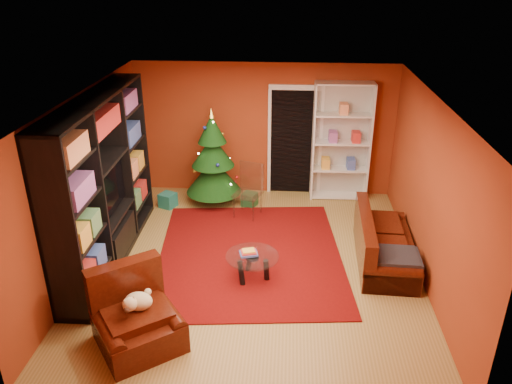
# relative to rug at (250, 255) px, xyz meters

# --- Properties ---
(floor) EXTENTS (5.00, 5.50, 0.05)m
(floor) POSITION_rel_rug_xyz_m (0.08, -0.25, -0.03)
(floor) COLOR olive
(floor) RESTS_ON ground
(ceiling) EXTENTS (5.00, 5.50, 0.05)m
(ceiling) POSITION_rel_rug_xyz_m (0.08, -0.25, 2.62)
(ceiling) COLOR silver
(ceiling) RESTS_ON wall_back
(wall_back) EXTENTS (5.00, 0.05, 2.60)m
(wall_back) POSITION_rel_rug_xyz_m (0.08, 2.53, 1.29)
(wall_back) COLOR #963617
(wall_back) RESTS_ON ground
(wall_left) EXTENTS (0.05, 5.50, 2.60)m
(wall_left) POSITION_rel_rug_xyz_m (-2.44, -0.25, 1.29)
(wall_left) COLOR #963617
(wall_left) RESTS_ON ground
(wall_right) EXTENTS (0.05, 5.50, 2.60)m
(wall_right) POSITION_rel_rug_xyz_m (2.61, -0.25, 1.29)
(wall_right) COLOR #963617
(wall_right) RESTS_ON ground
(doorway) EXTENTS (1.06, 0.60, 2.16)m
(doorway) POSITION_rel_rug_xyz_m (0.68, 2.48, 1.04)
(doorway) COLOR black
(doorway) RESTS_ON floor
(rug) EXTENTS (3.18, 3.61, 0.02)m
(rug) POSITION_rel_rug_xyz_m (0.00, 0.00, 0.00)
(rug) COLOR #630908
(rug) RESTS_ON floor
(media_unit) EXTENTS (0.57, 3.35, 2.56)m
(media_unit) POSITION_rel_rug_xyz_m (-2.19, -0.15, 1.27)
(media_unit) COLOR black
(media_unit) RESTS_ON floor
(christmas_tree) EXTENTS (1.22, 1.22, 1.89)m
(christmas_tree) POSITION_rel_rug_xyz_m (-0.85, 1.90, 0.91)
(christmas_tree) COLOR black
(christmas_tree) RESTS_ON floor
(gift_box_teal) EXTENTS (0.36, 0.36, 0.27)m
(gift_box_teal) POSITION_rel_rug_xyz_m (-1.71, 1.64, 0.13)
(gift_box_teal) COLOR #1A6C62
(gift_box_teal) RESTS_ON floor
(gift_box_green) EXTENTS (0.33, 0.33, 0.25)m
(gift_box_green) POSITION_rel_rug_xyz_m (-0.16, 1.80, 0.12)
(gift_box_green) COLOR #1C5428
(gift_box_green) RESTS_ON floor
(gift_box_red) EXTENTS (0.28, 0.28, 0.23)m
(gift_box_red) POSITION_rel_rug_xyz_m (-0.61, 2.34, 0.10)
(gift_box_red) COLOR #A4132F
(gift_box_red) RESTS_ON floor
(white_bookshelf) EXTENTS (1.10, 0.42, 2.35)m
(white_bookshelf) POSITION_rel_rug_xyz_m (1.56, 2.32, 1.13)
(white_bookshelf) COLOR white
(white_bookshelf) RESTS_ON floor
(armchair) EXTENTS (1.41, 1.41, 0.79)m
(armchair) POSITION_rel_rug_xyz_m (-1.18, -2.13, 0.39)
(armchair) COLOR black
(armchair) RESTS_ON rug
(dog) EXTENTS (0.50, 0.48, 0.26)m
(dog) POSITION_rel_rug_xyz_m (-1.17, -2.06, 0.58)
(dog) COLOR beige
(dog) RESTS_ON armchair
(sofa) EXTENTS (0.90, 1.86, 0.78)m
(sofa) POSITION_rel_rug_xyz_m (2.10, -0.02, 0.38)
(sofa) COLOR black
(sofa) RESTS_ON rug
(coffee_table) EXTENTS (0.96, 0.96, 0.49)m
(coffee_table) POSITION_rel_rug_xyz_m (0.09, -0.64, 0.20)
(coffee_table) COLOR gray
(coffee_table) RESTS_ON rug
(acrylic_chair) EXTENTS (0.59, 0.62, 0.90)m
(acrylic_chair) POSITION_rel_rug_xyz_m (-0.15, 1.34, 0.44)
(acrylic_chair) COLOR #66605B
(acrylic_chair) RESTS_ON rug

